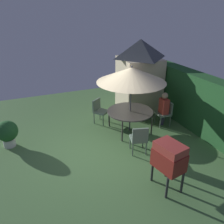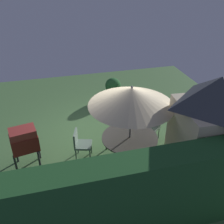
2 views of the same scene
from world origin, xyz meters
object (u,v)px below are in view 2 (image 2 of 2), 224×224
Objects in this scene: bbq_grill at (24,140)px; garden_shed at (210,131)px; patio_umbrella at (132,97)px; person_in_red at (143,168)px; chair_toward_hedge at (80,143)px; potted_plant_by_shed at (113,87)px; patio_table at (130,138)px; chair_near_shed at (143,179)px; chair_far_side at (152,124)px.

garden_shed is at bearing 159.75° from bbq_grill.
patio_umbrella is 1.84× the size of person_in_red.
potted_plant_by_shed is (-1.90, -3.53, -0.03)m from chair_toward_hedge.
patio_table is (1.60, -1.19, -0.76)m from garden_shed.
chair_toward_hedge is 2.11m from person_in_red.
garden_shed reaches higher than chair_toward_hedge.
patio_table is at bearing 82.03° from potted_plant_by_shed.
patio_table is 2.87m from bbq_grill.
bbq_grill is 1.33× the size of chair_near_shed.
bbq_grill is 3.29m from chair_near_shed.
person_in_red reaches higher than chair_far_side.
chair_toward_hedge is (2.95, -1.58, -0.94)m from garden_shed.
chair_near_shed is 0.28m from person_in_red.
patio_umbrella is 2.57× the size of chair_far_side.
bbq_grill is (4.43, -1.63, -0.62)m from garden_shed.
patio_umbrella is at bearing -63.43° from patio_table.
chair_far_side is (0.60, -1.95, -0.94)m from garden_shed.
garden_shed is at bearing 143.29° from patio_umbrella.
potted_plant_by_shed is (-3.38, -3.48, -0.36)m from bbq_grill.
chair_toward_hedge is at bearing -55.06° from chair_near_shed.
chair_near_shed is (1.71, 0.19, -0.94)m from garden_shed.
patio_table is 1.83× the size of potted_plant_by_shed.
garden_shed reaches higher than chair_far_side.
chair_near_shed is (-2.72, 1.82, -0.33)m from bbq_grill.
patio_umbrella is at bearing -36.71° from garden_shed.
chair_far_side is 2.35m from person_in_red.
patio_umbrella is 2.05m from chair_toward_hedge.
garden_shed is 1.83× the size of patio_table.
bbq_grill is at bearing -20.25° from garden_shed.
chair_near_shed is at bearing 85.35° from person_in_red.
bbq_grill is 1.33× the size of chair_toward_hedge.
garden_shed is 2.28× the size of person_in_red.
chair_near_shed is 1.05× the size of potted_plant_by_shed.
garden_shed is 4.76m from bbq_grill.
chair_near_shed is at bearing 82.89° from potted_plant_by_shed.
patio_table is at bearing 37.00° from chair_far_side.
garden_shed reaches higher than potted_plant_by_shed.
chair_near_shed is 5.34m from potted_plant_by_shed.
patio_table is at bearing 163.99° from chair_toward_hedge.
potted_plant_by_shed is at bearing -97.97° from patio_table.
patio_umbrella reaches higher than chair_near_shed.
chair_toward_hedge is at bearing 61.77° from potted_plant_by_shed.
patio_table is 1.40m from chair_near_shed.
bbq_grill is at bearing -8.86° from patio_umbrella.
potted_plant_by_shed is at bearing -97.97° from patio_umbrella.
chair_near_shed is (0.11, 1.38, -1.49)m from patio_umbrella.
garden_shed is at bearing 101.64° from potted_plant_by_shed.
bbq_grill is at bearing 45.82° from potted_plant_by_shed.
potted_plant_by_shed is at bearing -134.18° from bbq_grill.
bbq_grill is 3.86m from chair_far_side.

